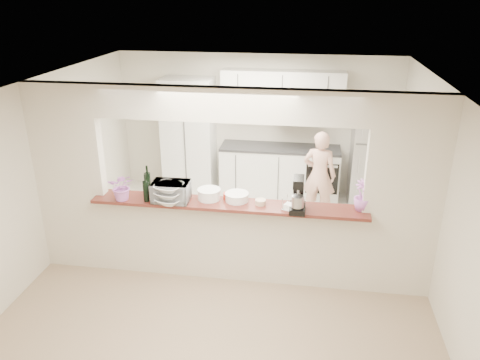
% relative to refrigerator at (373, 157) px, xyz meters
% --- Properties ---
extents(floor, '(6.00, 6.00, 0.00)m').
position_rel_refrigerator_xyz_m(floor, '(-2.05, -2.65, -0.85)').
color(floor, tan).
rests_on(floor, ground).
extents(tile_overlay, '(5.00, 2.90, 0.01)m').
position_rel_refrigerator_xyz_m(tile_overlay, '(-2.05, -1.10, -0.84)').
color(tile_overlay, silver).
rests_on(tile_overlay, floor).
extents(partition, '(5.00, 0.15, 2.50)m').
position_rel_refrigerator_xyz_m(partition, '(-2.05, -2.65, 0.63)').
color(partition, beige).
rests_on(partition, floor).
extents(bar_counter, '(3.40, 0.38, 1.09)m').
position_rel_refrigerator_xyz_m(bar_counter, '(-2.05, -2.65, -0.27)').
color(bar_counter, beige).
rests_on(bar_counter, floor).
extents(kitchen_cabinets, '(3.15, 0.62, 2.25)m').
position_rel_refrigerator_xyz_m(kitchen_cabinets, '(-2.24, 0.07, 0.12)').
color(kitchen_cabinets, silver).
rests_on(kitchen_cabinets, floor).
extents(refrigerator, '(0.75, 0.70, 1.70)m').
position_rel_refrigerator_xyz_m(refrigerator, '(0.00, 0.00, 0.00)').
color(refrigerator, silver).
rests_on(refrigerator, floor).
extents(flower_left, '(0.36, 0.33, 0.35)m').
position_rel_refrigerator_xyz_m(flower_left, '(-3.35, -2.80, 0.42)').
color(flower_left, '#CC6CA5').
rests_on(flower_left, bar_counter).
extents(wine_bottle_a, '(0.08, 0.08, 0.38)m').
position_rel_refrigerator_xyz_m(wine_bottle_a, '(-3.10, -2.58, 0.39)').
color(wine_bottle_a, black).
rests_on(wine_bottle_a, bar_counter).
extents(wine_bottle_b, '(0.07, 0.07, 0.35)m').
position_rel_refrigerator_xyz_m(wine_bottle_b, '(-3.05, -2.80, 0.38)').
color(wine_bottle_b, black).
rests_on(wine_bottle_b, bar_counter).
extents(toaster_oven, '(0.46, 0.32, 0.25)m').
position_rel_refrigerator_xyz_m(toaster_oven, '(-2.75, -2.75, 0.37)').
color(toaster_oven, '#A5A4A9').
rests_on(toaster_oven, bar_counter).
extents(serving_bowls, '(0.40, 0.40, 0.25)m').
position_rel_refrigerator_xyz_m(serving_bowls, '(-2.75, -2.82, 0.36)').
color(serving_bowls, white).
rests_on(serving_bowls, bar_counter).
extents(plate_stack_a, '(0.29, 0.29, 0.13)m').
position_rel_refrigerator_xyz_m(plate_stack_a, '(-2.30, -2.62, 0.31)').
color(plate_stack_a, white).
rests_on(plate_stack_a, bar_counter).
extents(plate_stack_b, '(0.30, 0.30, 0.10)m').
position_rel_refrigerator_xyz_m(plate_stack_b, '(-1.95, -2.62, 0.29)').
color(plate_stack_b, white).
rests_on(plate_stack_b, bar_counter).
extents(red_bowl, '(0.15, 0.15, 0.07)m').
position_rel_refrigerator_xyz_m(red_bowl, '(-2.06, -2.57, 0.28)').
color(red_bowl, maroon).
rests_on(red_bowl, bar_counter).
extents(tan_bowl, '(0.13, 0.13, 0.06)m').
position_rel_refrigerator_xyz_m(tan_bowl, '(-1.65, -2.68, 0.27)').
color(tan_bowl, '#CBAF8F').
rests_on(tan_bowl, bar_counter).
extents(utensil_caddy, '(0.29, 0.23, 0.23)m').
position_rel_refrigerator_xyz_m(utensil_caddy, '(-1.25, -2.80, 0.34)').
color(utensil_caddy, silver).
rests_on(utensil_caddy, bar_counter).
extents(stand_mixer, '(0.18, 0.30, 0.43)m').
position_rel_refrigerator_xyz_m(stand_mixer, '(-1.20, -2.79, 0.43)').
color(stand_mixer, black).
rests_on(stand_mixer, bar_counter).
extents(flower_right, '(0.26, 0.26, 0.37)m').
position_rel_refrigerator_xyz_m(flower_right, '(-0.45, -2.65, 0.43)').
color(flower_right, '#BC65B3').
rests_on(flower_right, bar_counter).
extents(person, '(0.59, 0.45, 1.46)m').
position_rel_refrigerator_xyz_m(person, '(-0.91, -0.71, -0.12)').
color(person, tan).
rests_on(person, floor).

